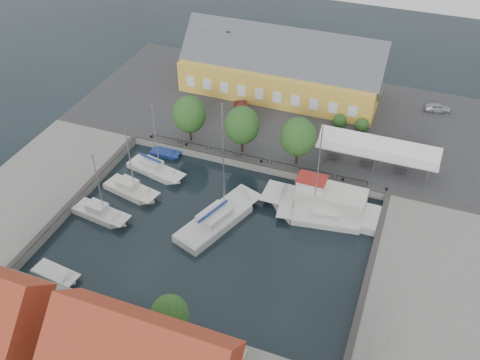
# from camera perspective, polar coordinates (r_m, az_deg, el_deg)

# --- Properties ---
(ground) EXTENTS (140.00, 140.00, 0.00)m
(ground) POSITION_cam_1_polar(r_m,az_deg,el_deg) (58.08, -2.10, -4.62)
(ground) COLOR black
(ground) RESTS_ON ground
(north_quay) EXTENTS (56.00, 26.00, 1.00)m
(north_quay) POSITION_cam_1_polar(r_m,az_deg,el_deg) (75.13, 4.62, 7.01)
(north_quay) COLOR #2D2D30
(north_quay) RESTS_ON ground
(west_quay) EXTENTS (12.00, 24.00, 1.00)m
(west_quay) POSITION_cam_1_polar(r_m,az_deg,el_deg) (66.41, -20.64, -0.52)
(west_quay) COLOR slate
(west_quay) RESTS_ON ground
(east_quay) EXTENTS (12.00, 24.00, 1.00)m
(east_quay) POSITION_cam_1_polar(r_m,az_deg,el_deg) (54.07, 19.54, -11.01)
(east_quay) COLOR slate
(east_quay) RESTS_ON ground
(quay_edge_fittings) EXTENTS (56.00, 24.72, 0.40)m
(quay_edge_fittings) POSITION_cam_1_polar(r_m,az_deg,el_deg) (60.66, -0.40, -1.02)
(quay_edge_fittings) COLOR #383533
(quay_edge_fittings) RESTS_ON north_quay
(warehouse) EXTENTS (28.56, 14.00, 9.55)m
(warehouse) POSITION_cam_1_polar(r_m,az_deg,el_deg) (78.33, 4.09, 11.74)
(warehouse) COLOR gold
(warehouse) RESTS_ON north_quay
(tent_canopy) EXTENTS (14.00, 4.00, 2.83)m
(tent_canopy) POSITION_cam_1_polar(r_m,az_deg,el_deg) (64.42, 14.50, 3.19)
(tent_canopy) COLOR silver
(tent_canopy) RESTS_ON north_quay
(quay_trees) EXTENTS (18.20, 4.20, 6.30)m
(quay_trees) POSITION_cam_1_polar(r_m,az_deg,el_deg) (64.45, 0.22, 5.87)
(quay_trees) COLOR black
(quay_trees) RESTS_ON north_quay
(car_silver) EXTENTS (3.73, 2.06, 1.20)m
(car_silver) POSITION_cam_1_polar(r_m,az_deg,el_deg) (79.10, 20.36, 7.24)
(car_silver) COLOR #A6A8AD
(car_silver) RESTS_ON north_quay
(car_red) EXTENTS (3.75, 4.99, 1.57)m
(car_red) POSITION_cam_1_polar(r_m,az_deg,el_deg) (73.11, 0.20, 7.36)
(car_red) COLOR #561613
(car_red) RESTS_ON north_quay
(center_sailboat) EXTENTS (6.85, 11.51, 15.02)m
(center_sailboat) POSITION_cam_1_polar(r_m,az_deg,el_deg) (57.89, -2.41, -4.33)
(center_sailboat) COLOR silver
(center_sailboat) RESTS_ON ground
(trawler) EXTENTS (13.27, 4.05, 5.00)m
(trawler) POSITION_cam_1_polar(r_m,az_deg,el_deg) (59.51, 9.04, -2.60)
(trawler) COLOR silver
(trawler) RESTS_ON ground
(east_boat_a) EXTENTS (9.41, 4.32, 12.76)m
(east_boat_a) POSITION_cam_1_polar(r_m,az_deg,el_deg) (58.95, 8.63, -4.00)
(east_boat_a) COLOR silver
(east_boat_a) RESTS_ON ground
(west_boat_a) EXTENTS (7.95, 3.78, 10.37)m
(west_boat_a) POSITION_cam_1_polar(r_m,az_deg,el_deg) (65.50, -9.06, 0.99)
(west_boat_a) COLOR silver
(west_boat_a) RESTS_ON ground
(west_boat_b) EXTENTS (7.14, 3.70, 9.60)m
(west_boat_b) POSITION_cam_1_polar(r_m,az_deg,el_deg) (63.03, -11.59, -1.12)
(west_boat_b) COLOR beige
(west_boat_b) RESTS_ON ground
(west_boat_c) EXTENTS (6.98, 3.01, 9.41)m
(west_boat_c) POSITION_cam_1_polar(r_m,az_deg,el_deg) (60.65, -14.67, -3.57)
(west_boat_c) COLOR silver
(west_boat_c) RESTS_ON ground
(launch_sw) EXTENTS (5.07, 2.38, 0.98)m
(launch_sw) POSITION_cam_1_polar(r_m,az_deg,el_deg) (55.80, -19.07, -9.55)
(launch_sw) COLOR silver
(launch_sw) RESTS_ON ground
(launch_nw) EXTENTS (3.95, 1.68, 0.88)m
(launch_nw) POSITION_cam_1_polar(r_m,az_deg,el_deg) (68.35, -8.03, 2.72)
(launch_nw) COLOR navy
(launch_nw) RESTS_ON ground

